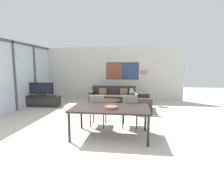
{
  "coord_description": "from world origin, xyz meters",
  "views": [
    {
      "loc": [
        1.36,
        -3.53,
        1.78
      ],
      "look_at": [
        0.57,
        2.73,
        0.95
      ],
      "focal_mm": 28.0,
      "sensor_mm": 36.0,
      "label": 1
    }
  ],
  "objects_px": {
    "sofa_side": "(138,104)",
    "floor_lamp": "(144,75)",
    "coffee_table": "(109,102)",
    "dining_chair_centre": "(130,110)",
    "sofa_main": "(113,98)",
    "dining_table": "(110,110)",
    "fruit_bowl": "(111,107)",
    "tv_console": "(42,101)",
    "dining_chair_left": "(98,109)",
    "television": "(41,89)"
  },
  "relations": [
    {
      "from": "sofa_side",
      "to": "fruit_bowl",
      "type": "bearing_deg",
      "value": 166.17
    },
    {
      "from": "television",
      "to": "coffee_table",
      "type": "relative_size",
      "value": 1.23
    },
    {
      "from": "dining_table",
      "to": "floor_lamp",
      "type": "height_order",
      "value": "floor_lamp"
    },
    {
      "from": "television",
      "to": "fruit_bowl",
      "type": "height_order",
      "value": "television"
    },
    {
      "from": "television",
      "to": "coffee_table",
      "type": "distance_m",
      "value": 3.16
    },
    {
      "from": "sofa_side",
      "to": "coffee_table",
      "type": "relative_size",
      "value": 1.54
    },
    {
      "from": "dining_chair_left",
      "to": "floor_lamp",
      "type": "distance_m",
      "value": 3.87
    },
    {
      "from": "television",
      "to": "floor_lamp",
      "type": "xyz_separation_m",
      "value": [
        4.57,
        1.14,
        0.61
      ]
    },
    {
      "from": "dining_chair_left",
      "to": "dining_chair_centre",
      "type": "height_order",
      "value": "same"
    },
    {
      "from": "coffee_table",
      "to": "dining_chair_left",
      "type": "height_order",
      "value": "dining_chair_left"
    },
    {
      "from": "sofa_side",
      "to": "fruit_bowl",
      "type": "height_order",
      "value": "same"
    },
    {
      "from": "coffee_table",
      "to": "dining_chair_centre",
      "type": "distance_m",
      "value": 2.29
    },
    {
      "from": "tv_console",
      "to": "dining_table",
      "type": "height_order",
      "value": "dining_table"
    },
    {
      "from": "tv_console",
      "to": "sofa_side",
      "type": "bearing_deg",
      "value": -2.66
    },
    {
      "from": "dining_chair_left",
      "to": "fruit_bowl",
      "type": "height_order",
      "value": "dining_chair_left"
    },
    {
      "from": "dining_chair_centre",
      "to": "floor_lamp",
      "type": "bearing_deg",
      "value": 80.94
    },
    {
      "from": "sofa_main",
      "to": "dining_table",
      "type": "bearing_deg",
      "value": -84.13
    },
    {
      "from": "television",
      "to": "coffee_table",
      "type": "xyz_separation_m",
      "value": [
        3.12,
        -0.21,
        -0.48
      ]
    },
    {
      "from": "sofa_side",
      "to": "floor_lamp",
      "type": "height_order",
      "value": "floor_lamp"
    },
    {
      "from": "fruit_bowl",
      "to": "floor_lamp",
      "type": "bearing_deg",
      "value": 76.97
    },
    {
      "from": "coffee_table",
      "to": "dining_chair_centre",
      "type": "xyz_separation_m",
      "value": [
        0.9,
        -2.09,
        0.23
      ]
    },
    {
      "from": "coffee_table",
      "to": "dining_table",
      "type": "distance_m",
      "value": 2.87
    },
    {
      "from": "dining_table",
      "to": "dining_chair_left",
      "type": "bearing_deg",
      "value": 124.18
    },
    {
      "from": "fruit_bowl",
      "to": "floor_lamp",
      "type": "relative_size",
      "value": 0.19
    },
    {
      "from": "tv_console",
      "to": "dining_chair_centre",
      "type": "distance_m",
      "value": 4.64
    },
    {
      "from": "sofa_side",
      "to": "dining_table",
      "type": "bearing_deg",
      "value": 164.9
    },
    {
      "from": "sofa_side",
      "to": "dining_chair_centre",
      "type": "relative_size",
      "value": 1.47
    },
    {
      "from": "dining_chair_centre",
      "to": "coffee_table",
      "type": "bearing_deg",
      "value": 113.26
    },
    {
      "from": "dining_chair_centre",
      "to": "dining_table",
      "type": "bearing_deg",
      "value": -123.64
    },
    {
      "from": "sofa_main",
      "to": "sofa_side",
      "type": "distance_m",
      "value": 1.72
    },
    {
      "from": "television",
      "to": "floor_lamp",
      "type": "height_order",
      "value": "floor_lamp"
    },
    {
      "from": "coffee_table",
      "to": "dining_chair_centre",
      "type": "bearing_deg",
      "value": -66.74
    },
    {
      "from": "fruit_bowl",
      "to": "tv_console",
      "type": "bearing_deg",
      "value": 138.38
    },
    {
      "from": "sofa_side",
      "to": "dining_chair_left",
      "type": "height_order",
      "value": "dining_chair_left"
    },
    {
      "from": "tv_console",
      "to": "floor_lamp",
      "type": "height_order",
      "value": "floor_lamp"
    },
    {
      "from": "coffee_table",
      "to": "dining_chair_left",
      "type": "bearing_deg",
      "value": -91.65
    },
    {
      "from": "tv_console",
      "to": "dining_table",
      "type": "xyz_separation_m",
      "value": [
        3.54,
        -3.03,
        0.46
      ]
    },
    {
      "from": "coffee_table",
      "to": "floor_lamp",
      "type": "xyz_separation_m",
      "value": [
        1.45,
        1.35,
        1.08
      ]
    },
    {
      "from": "dining_chair_centre",
      "to": "fruit_bowl",
      "type": "xyz_separation_m",
      "value": [
        -0.45,
        -0.86,
        0.26
      ]
    },
    {
      "from": "tv_console",
      "to": "dining_chair_centre",
      "type": "height_order",
      "value": "dining_chair_centre"
    },
    {
      "from": "television",
      "to": "fruit_bowl",
      "type": "relative_size",
      "value": 3.63
    },
    {
      "from": "dining_chair_centre",
      "to": "television",
      "type": "bearing_deg",
      "value": 150.11
    },
    {
      "from": "dining_table",
      "to": "sofa_main",
      "type": "bearing_deg",
      "value": 95.87
    },
    {
      "from": "tv_console",
      "to": "dining_chair_centre",
      "type": "xyz_separation_m",
      "value": [
        4.02,
        -2.31,
        0.29
      ]
    },
    {
      "from": "television",
      "to": "sofa_side",
      "type": "bearing_deg",
      "value": -2.67
    },
    {
      "from": "floor_lamp",
      "to": "coffee_table",
      "type": "bearing_deg",
      "value": -136.99
    },
    {
      "from": "tv_console",
      "to": "sofa_main",
      "type": "relative_size",
      "value": 0.75
    },
    {
      "from": "coffee_table",
      "to": "fruit_bowl",
      "type": "relative_size",
      "value": 2.95
    },
    {
      "from": "sofa_side",
      "to": "floor_lamp",
      "type": "distance_m",
      "value": 1.76
    },
    {
      "from": "tv_console",
      "to": "sofa_side",
      "type": "distance_m",
      "value": 4.3
    }
  ]
}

